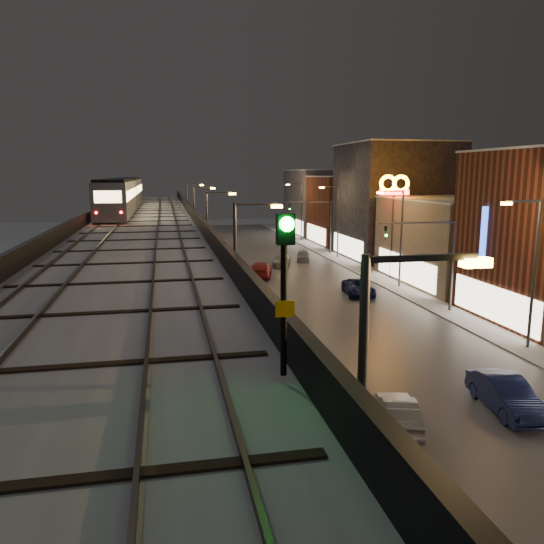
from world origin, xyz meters
TOP-DOWN VIEW (x-y plane):
  - ground at (0.00, 0.00)m, footprint 220.00×220.00m
  - road_surface at (7.50, 35.00)m, footprint 17.00×120.00m
  - sidewalk_right at (17.50, 35.00)m, footprint 4.00×120.00m
  - under_viaduct_pavement at (-6.00, 35.00)m, footprint 11.00×120.00m
  - elevated_viaduct at (-6.00, 31.84)m, footprint 9.00×100.00m
  - viaduct_trackbed at (-6.01, 31.97)m, footprint 8.40×100.00m
  - viaduct_parapet_streetside at (-1.65, 32.00)m, footprint 0.30×100.00m
  - viaduct_parapet_far at (-10.35, 32.00)m, footprint 0.30×100.00m
  - building_c at (23.99, 32.00)m, footprint 12.20×15.20m
  - building_d at (23.99, 48.00)m, footprint 12.20×13.20m
  - building_e at (23.99, 62.00)m, footprint 12.20×12.20m
  - building_f at (23.99, 76.00)m, footprint 12.20×16.20m
  - streetlight_left_0 at (-0.43, -5.00)m, footprint 2.57×0.28m
  - streetlight_left_1 at (-0.43, 13.00)m, footprint 2.57×0.28m
  - streetlight_right_1 at (16.73, 13.00)m, footprint 2.56×0.28m
  - streetlight_left_2 at (-0.43, 31.00)m, footprint 2.57×0.28m
  - streetlight_right_2 at (16.73, 31.00)m, footprint 2.56×0.28m
  - streetlight_left_3 at (-0.43, 49.00)m, footprint 2.57×0.28m
  - streetlight_right_3 at (16.73, 49.00)m, footprint 2.56×0.28m
  - streetlight_left_4 at (-0.43, 67.00)m, footprint 2.57×0.28m
  - streetlight_right_4 at (16.73, 67.00)m, footprint 2.56×0.28m
  - traffic_light_rig_a at (15.84, 22.00)m, footprint 6.10×0.34m
  - traffic_light_rig_b at (15.84, 52.00)m, footprint 6.10×0.34m
  - subway_train at (-8.50, 46.71)m, footprint 2.82×33.99m
  - rail_signal at (-2.10, -4.57)m, footprint 0.36×0.44m
  - car_taxi at (0.48, -1.37)m, footprint 2.09×4.33m
  - car_near_white at (4.98, 5.14)m, footprint 2.30×4.15m
  - car_mid_silver at (2.51, 35.91)m, footprint 2.58×5.37m
  - car_mid_dark at (5.30, 38.52)m, footprint 3.34×5.62m
  - car_far_white at (3.09, 56.20)m, footprint 2.58×4.75m
  - car_onc_silver at (10.30, 5.62)m, footprint 2.13×4.82m
  - car_onc_dark at (12.09, 28.53)m, footprint 2.93×5.17m
  - car_onc_white at (8.82, 44.57)m, footprint 3.15×4.77m
  - car_onc_red at (12.16, 47.55)m, footprint 2.38×4.02m
  - sign_mcdonalds at (18.00, 35.13)m, footprint 3.08×0.53m
  - sign_carwash at (18.50, 19.70)m, footprint 1.58×0.35m

SIDE VIEW (x-z plane):
  - ground at x=0.00m, z-range 0.00..0.00m
  - road_surface at x=7.50m, z-range 0.00..0.06m
  - under_viaduct_pavement at x=-6.00m, z-range 0.00..0.06m
  - sidewalk_right at x=17.50m, z-range 0.00..0.14m
  - car_onc_red at x=12.16m, z-range 0.00..1.28m
  - car_onc_white at x=8.82m, z-range 0.00..1.29m
  - car_near_white at x=4.98m, z-range 0.00..1.30m
  - car_onc_dark at x=12.09m, z-range 0.00..1.36m
  - car_taxi at x=0.48m, z-range 0.00..1.43m
  - car_mid_silver at x=2.51m, z-range 0.00..1.47m
  - car_mid_dark at x=5.30m, z-range 0.00..1.53m
  - car_far_white at x=3.09m, z-range 0.00..1.53m
  - car_onc_silver at x=10.30m, z-range 0.00..1.54m
  - building_c at x=23.99m, z-range 0.00..8.16m
  - traffic_light_rig_a at x=15.84m, z-range 1.00..8.00m
  - traffic_light_rig_b at x=15.84m, z-range 1.00..8.00m
  - building_e at x=23.99m, z-range 0.00..10.16m
  - streetlight_left_0 at x=-0.43m, z-range 0.74..9.74m
  - streetlight_left_1 at x=-0.43m, z-range 0.74..9.74m
  - streetlight_right_1 at x=16.73m, z-range 0.74..9.74m
  - streetlight_left_2 at x=-0.43m, z-range 0.74..9.74m
  - streetlight_right_2 at x=16.73m, z-range 0.74..9.74m
  - streetlight_left_3 at x=-0.43m, z-range 0.74..9.74m
  - streetlight_right_3 at x=16.73m, z-range 0.74..9.74m
  - streetlight_left_4 at x=-0.43m, z-range 0.74..9.74m
  - streetlight_right_4 at x=16.73m, z-range 0.74..9.74m
  - building_f at x=23.99m, z-range 0.00..11.16m
  - elevated_viaduct at x=-6.00m, z-range 2.47..8.77m
  - sign_carwash at x=18.50m, z-range 1.67..9.85m
  - viaduct_trackbed at x=-6.01m, z-range 6.23..6.55m
  - viaduct_parapet_streetside at x=-1.65m, z-range 6.30..7.40m
  - viaduct_parapet_far at x=-10.35m, z-range 6.30..7.40m
  - building_d at x=23.99m, z-range 0.00..14.16m
  - subway_train at x=-8.50m, z-range 6.61..9.97m
  - sign_mcdonalds at x=18.00m, z-range 3.29..13.64m
  - rail_signal at x=-2.10m, z-range 7.27..10.38m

